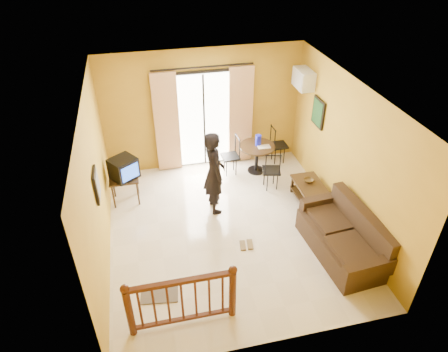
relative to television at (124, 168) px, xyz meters
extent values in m
plane|color=beige|center=(1.87, -1.37, -0.81)|extent=(5.00, 5.00, 0.00)
plane|color=white|center=(1.87, -1.37, 1.99)|extent=(5.00, 5.00, 0.00)
plane|color=#B78C23|center=(1.87, 1.13, 0.59)|extent=(4.50, 0.00, 4.50)
plane|color=#B78C23|center=(1.87, -3.87, 0.59)|extent=(4.50, 0.00, 4.50)
plane|color=#B78C23|center=(-0.38, -1.37, 0.59)|extent=(0.00, 5.00, 5.00)
plane|color=#B78C23|center=(4.12, -1.37, 0.59)|extent=(0.00, 5.00, 5.00)
cube|color=black|center=(1.87, 1.11, 0.34)|extent=(1.34, 0.03, 2.34)
cube|color=white|center=(1.87, 1.08, 0.34)|extent=(1.20, 0.04, 2.20)
cube|color=black|center=(1.87, 1.06, 0.34)|extent=(0.04, 0.02, 2.20)
cube|color=beige|center=(1.02, 1.03, 0.39)|extent=(0.55, 0.08, 2.35)
cube|color=beige|center=(2.72, 1.03, 0.39)|extent=(0.55, 0.08, 2.35)
cylinder|color=black|center=(1.87, 1.03, 1.61)|extent=(2.20, 0.04, 0.04)
cube|color=black|center=(-0.03, 0.00, -0.24)|extent=(0.59, 0.49, 0.04)
cylinder|color=black|center=(-0.28, -0.19, -0.53)|extent=(0.04, 0.04, 0.57)
cylinder|color=black|center=(0.21, -0.19, -0.53)|extent=(0.04, 0.04, 0.57)
cylinder|color=black|center=(-0.28, 0.20, -0.53)|extent=(0.04, 0.04, 0.57)
cylinder|color=black|center=(0.21, 0.20, -0.53)|extent=(0.04, 0.04, 0.57)
cube|color=black|center=(0.00, 0.00, 0.00)|extent=(0.65, 0.64, 0.44)
cube|color=blue|center=(0.13, -0.18, 0.00)|extent=(0.33, 0.23, 0.31)
cube|color=black|center=(-0.35, -1.57, 0.74)|extent=(0.04, 0.42, 0.52)
cube|color=#58554C|center=(-0.33, -1.57, 0.74)|extent=(0.01, 0.34, 0.44)
cylinder|color=black|center=(2.98, 0.49, -0.15)|extent=(0.82, 0.82, 0.04)
cylinder|color=black|center=(2.98, 0.49, -0.48)|extent=(0.08, 0.08, 0.66)
cylinder|color=black|center=(2.98, 0.49, -0.80)|extent=(0.40, 0.40, 0.03)
cylinder|color=#151AC5|center=(3.00, 0.51, 0.00)|extent=(0.14, 0.14, 0.25)
cube|color=beige|center=(3.11, 0.39, -0.12)|extent=(0.29, 0.19, 0.02)
cube|color=white|center=(3.97, 0.58, 1.34)|extent=(0.30, 0.60, 0.40)
cube|color=gray|center=(3.82, 0.58, 1.34)|extent=(0.02, 0.56, 0.36)
cube|color=black|center=(4.09, -0.07, 0.84)|extent=(0.04, 0.50, 0.60)
cube|color=black|center=(4.06, -0.07, 0.84)|extent=(0.01, 0.42, 0.52)
cube|color=black|center=(3.72, -0.93, -0.40)|extent=(0.55, 0.99, 0.04)
cube|color=black|center=(3.72, -0.93, -0.68)|extent=(0.51, 0.95, 0.03)
cube|color=black|center=(3.50, -1.37, -0.61)|extent=(0.05, 0.05, 0.42)
cube|color=black|center=(3.94, -1.37, -0.61)|extent=(0.05, 0.05, 0.42)
cube|color=black|center=(3.50, -0.49, -0.61)|extent=(0.05, 0.05, 0.42)
cube|color=black|center=(3.94, -0.49, -0.61)|extent=(0.05, 0.05, 0.42)
imported|color=#513D1B|center=(3.72, -0.78, -0.34)|extent=(0.25, 0.25, 0.06)
cube|color=#322113|center=(3.67, -2.44, -0.59)|extent=(1.03, 1.84, 0.44)
cube|color=#322113|center=(4.00, -2.44, -0.20)|extent=(0.34, 1.79, 0.61)
cube|color=#322113|center=(3.67, -3.30, -0.35)|extent=(0.90, 0.25, 0.33)
cube|color=#322113|center=(3.67, -1.57, -0.35)|extent=(0.90, 0.25, 0.33)
cube|color=#322113|center=(3.61, -2.82, -0.34)|extent=(0.67, 0.77, 0.11)
cube|color=#322113|center=(3.61, -2.05, -0.34)|extent=(0.67, 0.77, 0.11)
imported|color=black|center=(1.74, -0.67, 0.07)|extent=(0.46, 0.67, 1.76)
cylinder|color=#471E0F|center=(-0.03, -3.27, -0.35)|extent=(0.11, 0.11, 0.92)
cylinder|color=#471E0F|center=(1.47, -3.27, -0.35)|extent=(0.11, 0.11, 0.92)
sphere|color=#471E0F|center=(-0.03, -3.27, 0.16)|extent=(0.13, 0.13, 0.13)
sphere|color=#471E0F|center=(1.47, -3.27, 0.16)|extent=(0.13, 0.13, 0.13)
cube|color=#471E0F|center=(0.72, -3.27, 0.11)|extent=(1.55, 0.08, 0.06)
cube|color=#471E0F|center=(0.72, -3.27, -0.71)|extent=(1.55, 0.06, 0.05)
cube|color=#564E45|center=(0.41, -2.64, -0.80)|extent=(0.65, 0.48, 0.02)
cube|color=#513D1B|center=(2.01, -1.88, -0.80)|extent=(0.14, 0.26, 0.03)
cube|color=#513D1B|center=(2.15, -1.88, -0.80)|extent=(0.14, 0.26, 0.03)
camera|label=1|loc=(0.47, -7.04, 4.42)|focal=32.00mm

